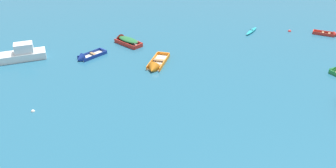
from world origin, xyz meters
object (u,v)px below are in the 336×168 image
Objects in this scene: kayak_turquoise_near_left at (251,31)px; rowboat_red_midfield_left at (125,40)px; rowboat_red_outer_right at (330,34)px; rowboat_deep_blue_back_row_left at (85,58)px; mooring_buoy_outer_edge at (289,31)px; mooring_buoy_between_boats_left at (33,111)px; motor_launch_white_center at (15,55)px; rowboat_orange_foreground_center at (155,66)px.

rowboat_red_midfield_left is at bearing -172.59° from kayak_turquoise_near_left.
rowboat_red_outer_right is 0.76× the size of rowboat_red_midfield_left.
rowboat_deep_blue_back_row_left is 7.69× the size of mooring_buoy_outer_edge.
rowboat_red_midfield_left is (-16.83, -2.19, 0.20)m from kayak_turquoise_near_left.
rowboat_red_midfield_left is 16.26m from mooring_buoy_between_boats_left.
rowboat_deep_blue_back_row_left is at bearing -172.08° from rowboat_red_outer_right.
motor_launch_white_center is (-28.67, -6.06, 0.44)m from kayak_turquoise_near_left.
rowboat_orange_foreground_center is at bearing -21.78° from rowboat_deep_blue_back_row_left.
mooring_buoy_between_boats_left is at bearing -145.46° from kayak_turquoise_near_left.
motor_launch_white_center is at bearing 112.76° from mooring_buoy_between_boats_left.
mooring_buoy_between_boats_left is (-34.03, -14.43, -0.16)m from rowboat_red_outer_right.
motor_launch_white_center is (-38.48, -3.82, 0.44)m from rowboat_red_outer_right.
rowboat_deep_blue_back_row_left is 0.55× the size of motor_launch_white_center.
rowboat_red_midfield_left is (11.84, 3.87, -0.24)m from motor_launch_white_center.
kayak_turquoise_near_left is 16.97m from rowboat_red_midfield_left.
rowboat_red_midfield_left is (-26.64, 0.04, 0.19)m from rowboat_red_outer_right.
rowboat_red_midfield_left reaches higher than rowboat_orange_foreground_center.
rowboat_orange_foreground_center is 12.81m from mooring_buoy_between_boats_left.
rowboat_red_midfield_left reaches higher than mooring_buoy_between_boats_left.
rowboat_deep_blue_back_row_left is at bearing -166.63° from mooring_buoy_outer_edge.
kayak_turquoise_near_left reaches higher than mooring_buoy_outer_edge.
rowboat_deep_blue_back_row_left is 0.87× the size of rowboat_red_midfield_left.
mooring_buoy_between_boats_left is at bearing -157.02° from rowboat_red_outer_right.
kayak_turquoise_near_left is at bearing 167.19° from rowboat_red_outer_right.
rowboat_red_outer_right is 5.02m from mooring_buoy_outer_edge.
rowboat_deep_blue_back_row_left reaches higher than rowboat_red_outer_right.
rowboat_orange_foreground_center is 1.59× the size of kayak_turquoise_near_left.
mooring_buoy_outer_edge is (22.03, 1.91, -0.36)m from rowboat_red_midfield_left.
mooring_buoy_between_boats_left is at bearing -67.24° from motor_launch_white_center.
rowboat_deep_blue_back_row_left is at bearing -3.64° from motor_launch_white_center.
mooring_buoy_outer_edge reaches higher than mooring_buoy_between_boats_left.
motor_launch_white_center reaches higher than rowboat_red_outer_right.
rowboat_red_outer_right is at bearing -22.99° from mooring_buoy_outer_edge.
rowboat_red_outer_right is at bearing 5.67° from motor_launch_white_center.
rowboat_orange_foreground_center is 15.51m from motor_launch_white_center.
mooring_buoy_between_boats_left is at bearing -146.30° from rowboat_orange_foreground_center.
rowboat_orange_foreground_center is 1.38× the size of rowboat_deep_blue_back_row_left.
rowboat_orange_foreground_center is at bearing 33.70° from mooring_buoy_between_boats_left.
rowboat_orange_foreground_center is at bearing -66.10° from rowboat_red_midfield_left.
kayak_turquoise_near_left is 9.52× the size of mooring_buoy_between_boats_left.
mooring_buoy_outer_edge is (29.42, 16.39, 0.00)m from mooring_buoy_between_boats_left.
kayak_turquoise_near_left is 6.70× the size of mooring_buoy_outer_edge.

